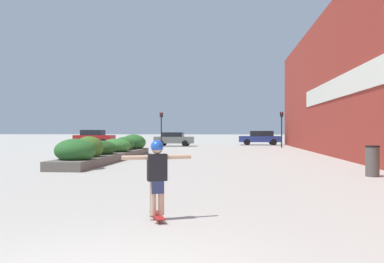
# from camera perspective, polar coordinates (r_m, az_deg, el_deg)

# --- Properties ---
(building_wall_right) EXTENTS (0.67, 47.43, 9.54)m
(building_wall_right) POSITION_cam_1_polar(r_m,az_deg,el_deg) (20.83, 24.12, 8.85)
(building_wall_right) COLOR maroon
(building_wall_right) RESTS_ON ground_plane
(planter_box) EXTENTS (1.84, 11.99, 1.35)m
(planter_box) POSITION_cam_1_polar(r_m,az_deg,el_deg) (21.07, -12.21, -2.70)
(planter_box) COLOR #605B54
(planter_box) RESTS_ON ground_plane
(skateboard) EXTENTS (0.43, 0.77, 0.09)m
(skateboard) POSITION_cam_1_polar(r_m,az_deg,el_deg) (6.92, -5.34, -12.70)
(skateboard) COLOR maroon
(skateboard) RESTS_ON ground_plane
(skateboarder) EXTENTS (1.20, 0.54, 1.35)m
(skateboarder) POSITION_cam_1_polar(r_m,az_deg,el_deg) (6.78, -5.34, -5.80)
(skateboarder) COLOR tan
(skateboarder) RESTS_ON skateboard
(trash_bin) EXTENTS (0.48, 0.48, 1.08)m
(trash_bin) POSITION_cam_1_polar(r_m,az_deg,el_deg) (14.51, 25.79, -4.07)
(trash_bin) COLOR #514C47
(trash_bin) RESTS_ON ground_plane
(car_leftmost) EXTENTS (4.58, 2.05, 1.57)m
(car_leftmost) POSITION_cam_1_polar(r_m,az_deg,el_deg) (42.25, 10.34, -0.91)
(car_leftmost) COLOR navy
(car_leftmost) RESTS_ON ground_plane
(car_center_left) EXTENTS (4.33, 1.94, 1.68)m
(car_center_left) POSITION_cam_1_polar(r_m,az_deg,el_deg) (43.36, -14.71, -0.82)
(car_center_left) COLOR maroon
(car_center_left) RESTS_ON ground_plane
(car_center_right) EXTENTS (3.96, 2.03, 1.42)m
(car_center_right) POSITION_cam_1_polar(r_m,az_deg,el_deg) (38.61, -2.78, -1.12)
(car_center_right) COLOR slate
(car_center_right) RESTS_ON ground_plane
(traffic_light_left) EXTENTS (0.28, 0.30, 3.35)m
(traffic_light_left) POSITION_cam_1_polar(r_m,az_deg,el_deg) (36.02, -4.70, 1.24)
(traffic_light_left) COLOR black
(traffic_light_left) RESTS_ON ground_plane
(traffic_light_right) EXTENTS (0.28, 0.30, 3.35)m
(traffic_light_right) POSITION_cam_1_polar(r_m,az_deg,el_deg) (35.63, 13.50, 1.24)
(traffic_light_right) COLOR black
(traffic_light_right) RESTS_ON ground_plane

